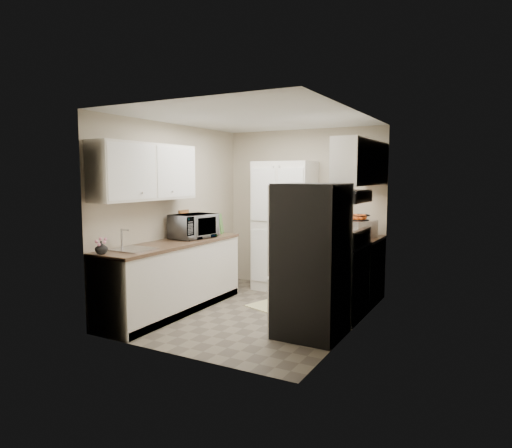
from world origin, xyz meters
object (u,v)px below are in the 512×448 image
Objects in this scene: electric_range at (337,279)px; wine_bottle at (201,225)px; refrigerator at (312,260)px; microwave at (194,226)px; toaster_oven at (358,229)px; pantry_cabinet at (284,226)px.

electric_range is 2.19m from wine_bottle.
wine_bottle is at bearing 158.14° from refrigerator.
microwave is 2.29m from toaster_oven.
microwave is (-0.78, -1.30, 0.09)m from pantry_cabinet.
pantry_cabinet is 3.30× the size of microwave.
pantry_cabinet is at bearing 43.45° from wine_bottle.
refrigerator reaches higher than wine_bottle.
electric_range is at bearing 87.52° from refrigerator.
toaster_oven is (0.08, 1.54, 0.19)m from refrigerator.
microwave reaches higher than wine_bottle.
wine_bottle is at bearing -136.55° from pantry_cabinet.
electric_range is (1.17, -0.93, -0.52)m from pantry_cabinet.
refrigerator is 2.25m from wine_bottle.
pantry_cabinet is 2.07m from refrigerator.
refrigerator is at bearing -92.48° from electric_range.
electric_range is 0.93m from toaster_oven.
electric_range is 1.87× the size of microwave.
toaster_oven is (1.22, -0.18, 0.04)m from pantry_cabinet.
pantry_cabinet is at bearing 141.78° from electric_range.
microwave is at bearing -169.28° from electric_range.
refrigerator is at bearing -70.51° from toaster_oven.
pantry_cabinet reaches higher than electric_range.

